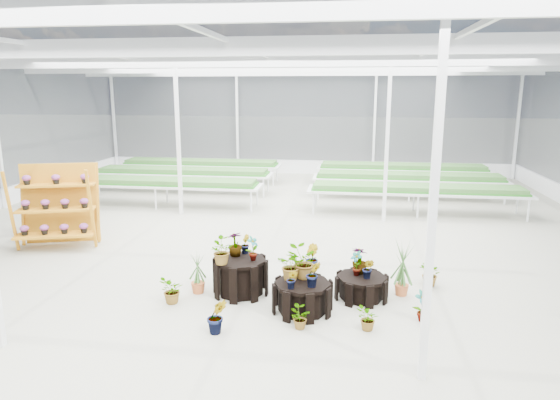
# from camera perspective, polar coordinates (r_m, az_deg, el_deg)

# --- Properties ---
(ground_plane) EXTENTS (24.00, 24.00, 0.00)m
(ground_plane) POSITION_cam_1_polar(r_m,az_deg,el_deg) (10.89, -3.00, -7.27)
(ground_plane) COLOR gray
(ground_plane) RESTS_ON ground
(greenhouse_shell) EXTENTS (18.00, 24.00, 4.50)m
(greenhouse_shell) POSITION_cam_1_polar(r_m,az_deg,el_deg) (10.35, -3.14, 4.53)
(greenhouse_shell) COLOR white
(greenhouse_shell) RESTS_ON ground
(steel_frame) EXTENTS (18.00, 24.00, 4.50)m
(steel_frame) POSITION_cam_1_polar(r_m,az_deg,el_deg) (10.35, -3.14, 4.53)
(steel_frame) COLOR silver
(steel_frame) RESTS_ON ground
(nursery_benches) EXTENTS (16.00, 7.00, 0.84)m
(nursery_benches) POSITION_cam_1_polar(r_m,az_deg,el_deg) (17.67, 1.41, 1.88)
(nursery_benches) COLOR silver
(nursery_benches) RESTS_ON ground
(plinth_tall) EXTENTS (1.02, 1.02, 0.67)m
(plinth_tall) POSITION_cam_1_polar(r_m,az_deg,el_deg) (9.28, -4.53, -8.70)
(plinth_tall) COLOR black
(plinth_tall) RESTS_ON ground
(plinth_mid) EXTENTS (1.26, 1.26, 0.52)m
(plinth_mid) POSITION_cam_1_polar(r_m,az_deg,el_deg) (8.58, 2.59, -11.01)
(plinth_mid) COLOR black
(plinth_mid) RESTS_ON ground
(plinth_low) EXTENTS (1.16, 1.16, 0.42)m
(plinth_low) POSITION_cam_1_polar(r_m,az_deg,el_deg) (9.22, 9.30, -9.80)
(plinth_low) COLOR black
(plinth_low) RESTS_ON ground
(shelf_rack) EXTENTS (2.05, 1.47, 1.96)m
(shelf_rack) POSITION_cam_1_polar(r_m,az_deg,el_deg) (12.87, -24.22, -0.73)
(shelf_rack) COLOR #B16F14
(shelf_rack) RESTS_ON ground
(bird_table) EXTENTS (0.39, 0.39, 1.64)m
(bird_table) POSITION_cam_1_polar(r_m,az_deg,el_deg) (13.93, -26.42, -0.68)
(bird_table) COLOR tan
(bird_table) RESTS_ON ground
(nursery_plants) EXTENTS (5.08, 3.26, 1.16)m
(nursery_plants) POSITION_cam_1_polar(r_m,az_deg,el_deg) (8.91, 2.32, -8.14)
(nursery_plants) COLOR #36612B
(nursery_plants) RESTS_ON ground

